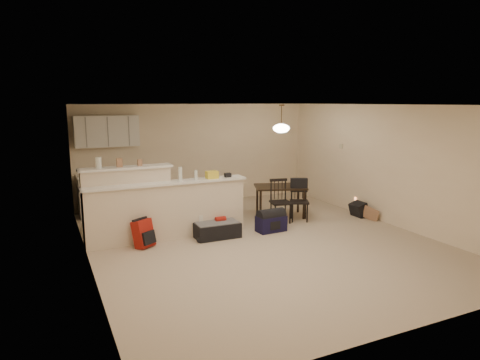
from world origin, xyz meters
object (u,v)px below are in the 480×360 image
dining_chair_far (299,201)px  navy_duffel (271,224)px  dining_chair_near (281,201)px  black_daypack (359,210)px  pendant_lamp (281,128)px  dining_table (280,190)px  suitcase (216,229)px  red_backpack (143,234)px

dining_chair_far → navy_duffel: bearing=-128.8°
dining_chair_near → navy_duffel: (-0.50, -0.49, -0.30)m
dining_chair_near → black_daypack: size_ratio=2.58×
pendant_lamp → dining_chair_far: (0.19, -0.51, -1.54)m
dining_table → black_daypack: dining_table is taller
navy_duffel → black_daypack: size_ratio=1.61×
dining_table → dining_chair_near: bearing=-98.8°
pendant_lamp → suitcase: bearing=-157.0°
dining_table → dining_chair_far: dining_chair_far is taller
dining_chair_far → red_backpack: 3.47m
dining_table → dining_chair_near: (-0.25, -0.44, -0.15)m
red_backpack → dining_chair_far: bearing=-27.3°
suitcase → red_backpack: size_ratio=1.70×
dining_chair_near → black_daypack: (1.84, -0.35, -0.30)m
dining_chair_near → black_daypack: 1.89m
dining_chair_far → black_daypack: bearing=14.9°
suitcase → red_backpack: red_backpack is taller
navy_duffel → dining_chair_far: bearing=21.7°
dining_table → suitcase: size_ratio=1.55×
pendant_lamp → red_backpack: 3.79m
dining_table → dining_chair_far: bearing=-49.3°
dining_table → navy_duffel: dining_table is taller
navy_duffel → suitcase: bearing=170.2°
dining_chair_near → red_backpack: 3.05m
dining_table → red_backpack: bearing=-145.9°
suitcase → red_backpack: (-1.39, 0.00, 0.10)m
dining_chair_near → dining_chair_far: bearing=3.7°
navy_duffel → dining_chair_near: bearing=41.5°
pendant_lamp → dining_chair_far: bearing=-69.6°
dining_chair_near → pendant_lamp: bearing=72.5°
red_backpack → dining_table: bearing=-18.4°
pendant_lamp → black_daypack: size_ratio=1.73×
suitcase → black_daypack: bearing=0.7°
pendant_lamp → suitcase: size_ratio=0.74×
dining_table → dining_chair_far: (0.19, -0.51, -0.17)m
suitcase → black_daypack: (3.46, 0.00, 0.02)m
pendant_lamp → black_daypack: (1.59, -0.80, -1.83)m
navy_duffel → black_daypack: bearing=0.5°
pendant_lamp → dining_chair_near: size_ratio=0.67×
dining_chair_near → black_daypack: bearing=0.8°
red_backpack → black_daypack: red_backpack is taller
dining_table → suitcase: (-1.87, -0.80, -0.47)m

